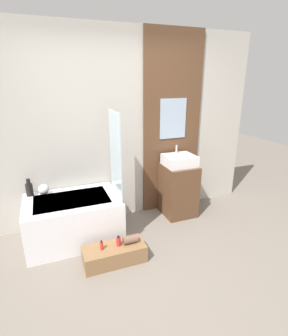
# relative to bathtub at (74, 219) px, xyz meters

# --- Properties ---
(ground_plane) EXTENTS (12.00, 12.00, 0.00)m
(ground_plane) POSITION_rel_bathtub_xyz_m (0.69, -1.15, -0.28)
(ground_plane) COLOR slate
(wall_tiled_back) EXTENTS (4.20, 0.06, 2.60)m
(wall_tiled_back) POSITION_rel_bathtub_xyz_m (0.69, 0.43, 1.02)
(wall_tiled_back) COLOR #B7B2A8
(wall_tiled_back) RESTS_ON ground_plane
(wall_wood_accent) EXTENTS (0.90, 0.04, 2.60)m
(wall_wood_accent) POSITION_rel_bathtub_xyz_m (1.54, 0.38, 1.02)
(wall_wood_accent) COLOR brown
(wall_wood_accent) RESTS_ON ground_plane
(bathtub) EXTENTS (1.13, 0.77, 0.56)m
(bathtub) POSITION_rel_bathtub_xyz_m (0.00, 0.00, 0.00)
(bathtub) COLOR white
(bathtub) RESTS_ON ground_plane
(glass_shower_screen) EXTENTS (0.01, 0.46, 1.05)m
(glass_shower_screen) POSITION_rel_bathtub_xyz_m (0.54, -0.13, 0.80)
(glass_shower_screen) COLOR silver
(glass_shower_screen) RESTS_ON bathtub
(wooden_step_bench) EXTENTS (0.69, 0.30, 0.19)m
(wooden_step_bench) POSITION_rel_bathtub_xyz_m (0.35, -0.62, -0.18)
(wooden_step_bench) COLOR olive
(wooden_step_bench) RESTS_ON ground_plane
(vanity_cabinet) EXTENTS (0.45, 0.49, 0.77)m
(vanity_cabinet) POSITION_rel_bathtub_xyz_m (1.54, 0.12, 0.10)
(vanity_cabinet) COLOR brown
(vanity_cabinet) RESTS_ON ground_plane
(sink) EXTENTS (0.43, 0.38, 0.27)m
(sink) POSITION_rel_bathtub_xyz_m (1.54, 0.12, 0.56)
(sink) COLOR white
(sink) RESTS_ON vanity_cabinet
(vase_tall_dark) EXTENTS (0.09, 0.09, 0.22)m
(vase_tall_dark) POSITION_rel_bathtub_xyz_m (-0.47, 0.29, 0.37)
(vase_tall_dark) COLOR black
(vase_tall_dark) RESTS_ON bathtub
(vase_round_light) EXTENTS (0.13, 0.13, 0.13)m
(vase_round_light) POSITION_rel_bathtub_xyz_m (-0.31, 0.27, 0.34)
(vase_round_light) COLOR silver
(vase_round_light) RESTS_ON bathtub
(bottle_soap_primary) EXTENTS (0.04, 0.04, 0.11)m
(bottle_soap_primary) POSITION_rel_bathtub_xyz_m (0.22, -0.62, -0.04)
(bottle_soap_primary) COLOR red
(bottle_soap_primary) RESTS_ON wooden_step_bench
(bottle_soap_secondary) EXTENTS (0.05, 0.05, 0.12)m
(bottle_soap_secondary) POSITION_rel_bathtub_xyz_m (0.40, -0.62, -0.03)
(bottle_soap_secondary) COLOR red
(bottle_soap_secondary) RESTS_ON wooden_step_bench
(towel_roll) EXTENTS (0.16, 0.09, 0.09)m
(towel_roll) POSITION_rel_bathtub_xyz_m (0.54, -0.62, -0.04)
(towel_roll) COLOR brown
(towel_roll) RESTS_ON wooden_step_bench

